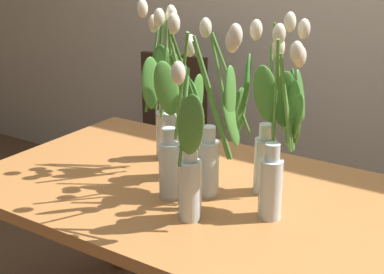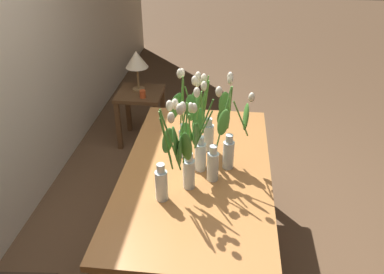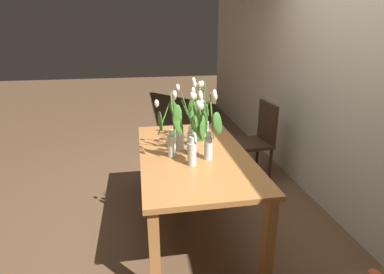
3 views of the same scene
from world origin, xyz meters
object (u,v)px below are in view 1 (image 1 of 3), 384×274
Objects in this scene: dining_table at (211,217)px; tulip_vase_3 at (219,140)px; tulip_vase_4 at (275,131)px; tulip_vase_1 at (171,118)px; tulip_vase_6 at (279,143)px; dining_chair at (165,131)px; tulip_vase_5 at (177,142)px; tulip_vase_2 at (164,105)px; tulip_vase_0 at (197,143)px.

tulip_vase_3 is (0.03, -0.01, 0.28)m from dining_table.
tulip_vase_4 reaches higher than tulip_vase_3.
tulip_vase_1 is at bearing -170.51° from tulip_vase_4.
tulip_vase_4 is at bearing 119.07° from tulip_vase_6.
dining_chair is (-1.03, 0.83, -0.43)m from tulip_vase_4.
dining_chair is at bearing 133.32° from tulip_vase_3.
tulip_vase_3 is 0.97× the size of tulip_vase_4.
dining_table is 1.72× the size of dining_chair.
tulip_vase_3 reaches higher than tulip_vase_5.
tulip_vase_6 is at bearing -16.58° from tulip_vase_2.
dining_chair is (-0.58, 0.80, -0.43)m from tulip_vase_2.
dining_table is 0.28m from tulip_vase_3.
tulip_vase_4 is 0.14m from tulip_vase_6.
dining_chair is (-0.86, 0.93, -0.12)m from dining_table.
tulip_vase_2 is at bearing 163.42° from tulip_vase_6.
tulip_vase_3 is 0.13m from tulip_vase_5.
dining_table is 0.39m from tulip_vase_0.
dining_table is at bearing -11.91° from tulip_vase_1.
dining_table is at bearing 160.37° from tulip_vase_3.
dining_table is 2.76× the size of tulip_vase_0.
tulip_vase_2 is at bearing 135.74° from tulip_vase_1.
tulip_vase_2 reaches higher than tulip_vase_6.
tulip_vase_1 is 0.61× the size of dining_chair.
tulip_vase_4 is (0.35, 0.06, 0.00)m from tulip_vase_1.
dining_chair is (-0.77, 1.00, -0.39)m from tulip_vase_5.
tulip_vase_3 is at bearing 100.35° from tulip_vase_0.
tulip_vase_5 is (-0.12, -0.06, -0.01)m from tulip_vase_3.
tulip_vase_2 is 1.03× the size of tulip_vase_4.
tulip_vase_0 is at bearing -72.05° from dining_table.
tulip_vase_3 is at bearing -19.63° from dining_table.
dining_table is 2.88× the size of tulip_vase_5.
tulip_vase_2 reaches higher than tulip_vase_0.
tulip_vase_6 is (0.21, -0.01, 0.04)m from tulip_vase_3.
tulip_vase_5 reaches higher than dining_table.
dining_table is 0.44m from tulip_vase_2.
tulip_vase_0 is at bearing -136.33° from tulip_vase_6.
tulip_vase_6 reaches higher than dining_chair.
tulip_vase_2 is 1.07m from dining_chair.
tulip_vase_6 is 0.60× the size of dining_chair.
tulip_vase_3 is at bearing -46.68° from dining_chair.
tulip_vase_1 reaches higher than dining_chair.
tulip_vase_6 is at bearing 8.30° from tulip_vase_5.
tulip_vase_0 is 1.51m from dining_chair.
tulip_vase_0 is 0.62× the size of dining_chair.
tulip_vase_0 is at bearing -110.69° from tulip_vase_4.
tulip_vase_2 reaches higher than dining_chair.
tulip_vase_0 is 1.04× the size of tulip_vase_3.
dining_chair is at bearing 140.99° from tulip_vase_4.
tulip_vase_4 is 1.04× the size of tulip_vase_6.
tulip_vase_5 is at bearing 141.44° from tulip_vase_0.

